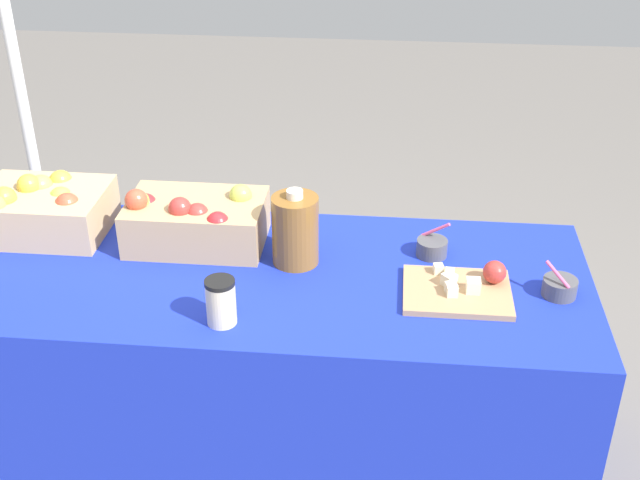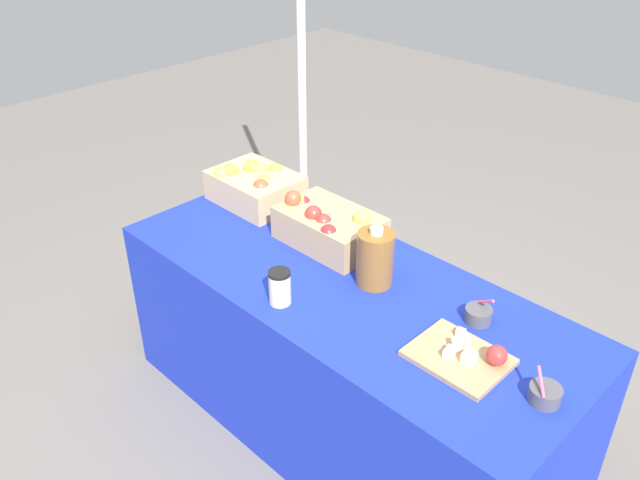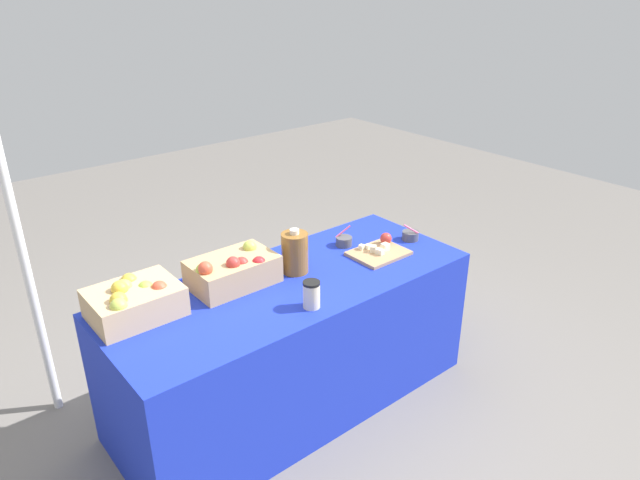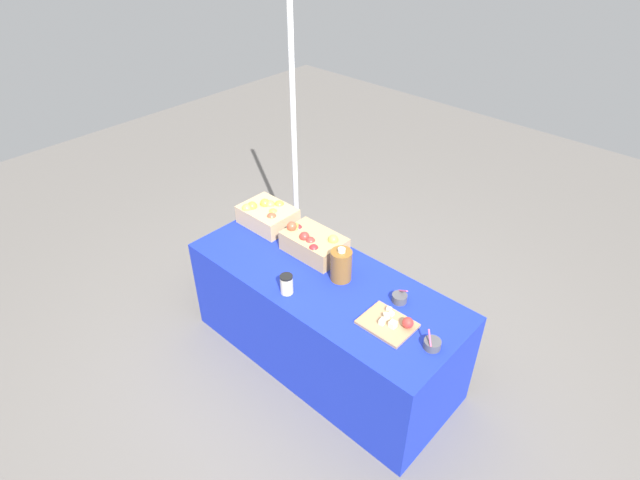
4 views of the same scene
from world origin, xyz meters
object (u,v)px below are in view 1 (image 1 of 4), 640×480
object	(u,v)px
apple_crate_middle	(195,220)
cutting_board_front	(463,288)
apple_crate_left	(44,209)
cider_jug	(295,230)
sample_bowl_near	(432,247)
tent_pole	(16,66)
sample_bowl_mid	(560,287)
coffee_cup	(221,302)

from	to	relation	value
apple_crate_middle	cutting_board_front	world-z (taller)	apple_crate_middle
apple_crate_left	cider_jug	size ratio (longest dim) A/B	1.64
sample_bowl_near	tent_pole	bearing A→B (deg)	157.74
apple_crate_left	sample_bowl_near	size ratio (longest dim) A/B	3.44
cutting_board_front	sample_bowl_mid	world-z (taller)	sample_bowl_mid
apple_crate_left	coffee_cup	size ratio (longest dim) A/B	2.95
cutting_board_front	cider_jug	world-z (taller)	cider_jug
cider_jug	coffee_cup	bearing A→B (deg)	-115.41
apple_crate_middle	sample_bowl_mid	xyz separation A→B (m)	(1.08, -0.19, -0.05)
apple_crate_left	apple_crate_middle	bearing A→B (deg)	-3.43
cider_jug	sample_bowl_mid	bearing A→B (deg)	-8.33
apple_crate_left	sample_bowl_mid	size ratio (longest dim) A/B	3.79
apple_crate_middle	tent_pole	distance (m)	1.03
apple_crate_left	tent_pole	distance (m)	0.70
apple_crate_middle	cider_jug	xyz separation A→B (m)	(0.32, -0.08, 0.03)
cutting_board_front	coffee_cup	bearing A→B (deg)	-162.53
apple_crate_middle	cider_jug	distance (m)	0.33
cutting_board_front	sample_bowl_near	distance (m)	0.22
sample_bowl_mid	cider_jug	world-z (taller)	cider_jug
sample_bowl_mid	apple_crate_middle	bearing A→B (deg)	169.82
cutting_board_front	sample_bowl_near	bearing A→B (deg)	112.21
cutting_board_front	tent_pole	size ratio (longest dim) A/B	0.14
sample_bowl_near	cutting_board_front	bearing A→B (deg)	-67.79
coffee_cup	apple_crate_middle	bearing A→B (deg)	111.83
apple_crate_left	coffee_cup	world-z (taller)	apple_crate_left
sample_bowl_near	tent_pole	world-z (taller)	tent_pole
apple_crate_left	sample_bowl_mid	distance (m)	1.59
apple_crate_left	tent_pole	xyz separation A→B (m)	(-0.29, 0.58, 0.27)
apple_crate_left	coffee_cup	distance (m)	0.79
apple_crate_middle	sample_bowl_near	bearing A→B (deg)	-0.57
apple_crate_left	tent_pole	size ratio (longest dim) A/B	0.18
sample_bowl_near	cider_jug	bearing A→B (deg)	-169.41
apple_crate_middle	coffee_cup	xyz separation A→B (m)	(0.17, -0.41, -0.01)
apple_crate_middle	coffee_cup	bearing A→B (deg)	-68.17
apple_crate_middle	sample_bowl_mid	size ratio (longest dim) A/B	4.06
apple_crate_middle	sample_bowl_near	world-z (taller)	apple_crate_middle
coffee_cup	tent_pole	distance (m)	1.43
apple_crate_middle	coffee_cup	distance (m)	0.45
sample_bowl_mid	cider_jug	distance (m)	0.77
coffee_cup	sample_bowl_mid	bearing A→B (deg)	13.55
cutting_board_front	cider_jug	size ratio (longest dim) A/B	1.27
apple_crate_middle	cutting_board_front	distance (m)	0.84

